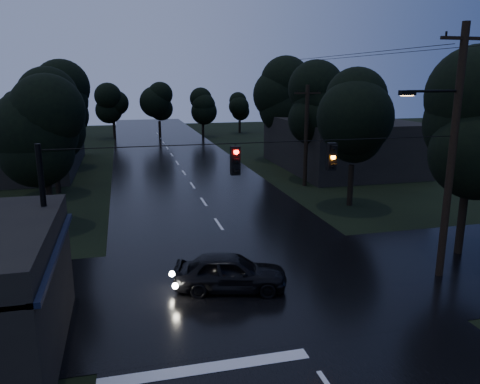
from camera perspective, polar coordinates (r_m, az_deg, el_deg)
name	(u,v)px	position (r m, az deg, el deg)	size (l,w,h in m)	color
main_road	(192,186)	(35.74, -5.81, 0.77)	(12.00, 120.00, 0.02)	black
cross_street	(259,284)	(18.97, 2.33, -11.15)	(60.00, 9.00, 0.02)	black
building_far_right	(340,144)	(43.27, 12.05, 5.77)	(10.00, 14.00, 4.40)	black
building_far_left	(17,142)	(45.74, -25.54, 5.53)	(10.00, 16.00, 5.00)	black
utility_pole_main	(451,150)	(19.98, 24.28, 4.70)	(3.50, 0.30, 10.00)	black
utility_pole_far	(306,135)	(35.31, 8.07, 6.94)	(2.00, 0.30, 7.50)	black
anchor_pole_left	(47,236)	(16.47, -22.48, -4.94)	(0.18, 0.18, 6.00)	black
span_signals	(284,157)	(16.64, 5.33, 4.22)	(15.00, 0.37, 1.12)	black
tree_corner_near	(473,124)	(23.07, 26.52, 7.38)	(4.48, 4.48, 9.44)	black
tree_left_a	(43,131)	(26.94, -22.89, 6.84)	(3.92, 3.92, 8.26)	black
tree_left_b	(51,113)	(34.89, -22.03, 8.88)	(4.20, 4.20, 8.85)	black
tree_left_c	(59,101)	(44.85, -21.18, 10.30)	(4.48, 4.48, 9.44)	black
tree_right_a	(354,117)	(30.01, 13.76, 8.84)	(4.20, 4.20, 8.85)	black
tree_right_b	(313,104)	(37.47, 8.89, 10.55)	(4.48, 4.48, 9.44)	black
tree_right_c	(279,95)	(47.01, 4.79, 11.74)	(4.76, 4.76, 10.03)	black
car	(230,272)	(18.20, -1.17, -9.71)	(1.74, 4.32, 1.47)	black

